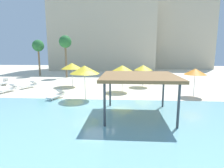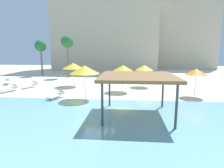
{
  "view_description": "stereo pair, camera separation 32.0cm",
  "coord_description": "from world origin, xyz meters",
  "px_view_note": "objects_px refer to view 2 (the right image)",
  "views": [
    {
      "loc": [
        1.89,
        -13.71,
        4.09
      ],
      "look_at": [
        0.84,
        2.0,
        1.3
      ],
      "focal_mm": 29.75,
      "sensor_mm": 36.0,
      "label": 1
    },
    {
      "loc": [
        2.21,
        -13.69,
        4.09
      ],
      "look_at": [
        0.84,
        2.0,
        1.3
      ],
      "focal_mm": 29.75,
      "sensor_mm": 36.0,
      "label": 2
    }
  ],
  "objects_px": {
    "beach_umbrella_yellow_3": "(123,68)",
    "palm_tree_0": "(67,43)",
    "lounge_chair_3": "(11,88)",
    "lounge_chair_0": "(7,82)",
    "shade_pavilion": "(138,77)",
    "palm_tree_1": "(41,46)",
    "beach_umbrella_yellow_1": "(73,66)",
    "beach_umbrella_yellow_2": "(85,70)",
    "lounge_chair_1": "(31,85)",
    "beach_umbrella_orange_5": "(196,72)",
    "lounge_chair_2": "(57,95)",
    "beach_umbrella_yellow_0": "(144,68)"
  },
  "relations": [
    {
      "from": "palm_tree_1",
      "to": "beach_umbrella_yellow_0",
      "type": "bearing_deg",
      "value": -27.74
    },
    {
      "from": "lounge_chair_1",
      "to": "beach_umbrella_orange_5",
      "type": "bearing_deg",
      "value": 105.9
    },
    {
      "from": "beach_umbrella_yellow_0",
      "to": "lounge_chair_3",
      "type": "relative_size",
      "value": 1.26
    },
    {
      "from": "shade_pavilion",
      "to": "palm_tree_0",
      "type": "height_order",
      "value": "palm_tree_0"
    },
    {
      "from": "beach_umbrella_yellow_3",
      "to": "lounge_chair_3",
      "type": "xyz_separation_m",
      "value": [
        -11.52,
        -1.08,
        -2.04
      ]
    },
    {
      "from": "beach_umbrella_orange_5",
      "to": "beach_umbrella_yellow_2",
      "type": "bearing_deg",
      "value": -169.18
    },
    {
      "from": "lounge_chair_1",
      "to": "lounge_chair_0",
      "type": "bearing_deg",
      "value": -89.45
    },
    {
      "from": "lounge_chair_0",
      "to": "lounge_chair_3",
      "type": "relative_size",
      "value": 0.99
    },
    {
      "from": "palm_tree_0",
      "to": "palm_tree_1",
      "type": "bearing_deg",
      "value": 161.1
    },
    {
      "from": "shade_pavilion",
      "to": "lounge_chair_1",
      "type": "height_order",
      "value": "shade_pavilion"
    },
    {
      "from": "palm_tree_0",
      "to": "shade_pavilion",
      "type": "bearing_deg",
      "value": -59.56
    },
    {
      "from": "palm_tree_1",
      "to": "beach_umbrella_yellow_1",
      "type": "bearing_deg",
      "value": -48.07
    },
    {
      "from": "beach_umbrella_yellow_3",
      "to": "palm_tree_0",
      "type": "height_order",
      "value": "palm_tree_0"
    },
    {
      "from": "lounge_chair_1",
      "to": "lounge_chair_2",
      "type": "relative_size",
      "value": 0.99
    },
    {
      "from": "beach_umbrella_yellow_1",
      "to": "beach_umbrella_yellow_0",
      "type": "bearing_deg",
      "value": 2.89
    },
    {
      "from": "lounge_chair_0",
      "to": "beach_umbrella_yellow_3",
      "type": "bearing_deg",
      "value": 53.3
    },
    {
      "from": "beach_umbrella_yellow_2",
      "to": "beach_umbrella_orange_5",
      "type": "xyz_separation_m",
      "value": [
        9.73,
        1.86,
        -0.3
      ]
    },
    {
      "from": "shade_pavilion",
      "to": "palm_tree_1",
      "type": "relative_size",
      "value": 0.77
    },
    {
      "from": "lounge_chair_3",
      "to": "lounge_chair_0",
      "type": "bearing_deg",
      "value": -126.23
    },
    {
      "from": "lounge_chair_3",
      "to": "beach_umbrella_yellow_2",
      "type": "bearing_deg",
      "value": 90.31
    },
    {
      "from": "beach_umbrella_yellow_3",
      "to": "lounge_chair_3",
      "type": "distance_m",
      "value": 11.74
    },
    {
      "from": "shade_pavilion",
      "to": "lounge_chair_2",
      "type": "relative_size",
      "value": 2.31
    },
    {
      "from": "lounge_chair_0",
      "to": "lounge_chair_3",
      "type": "bearing_deg",
      "value": 12.03
    },
    {
      "from": "lounge_chair_2",
      "to": "lounge_chair_1",
      "type": "bearing_deg",
      "value": -115.48
    },
    {
      "from": "beach_umbrella_yellow_3",
      "to": "lounge_chair_0",
      "type": "height_order",
      "value": "beach_umbrella_yellow_3"
    },
    {
      "from": "beach_umbrella_yellow_1",
      "to": "beach_umbrella_yellow_2",
      "type": "bearing_deg",
      "value": -64.92
    },
    {
      "from": "palm_tree_1",
      "to": "shade_pavilion",
      "type": "bearing_deg",
      "value": -51.11
    },
    {
      "from": "beach_umbrella_yellow_0",
      "to": "palm_tree_0",
      "type": "xyz_separation_m",
      "value": [
        -11.29,
        6.89,
        3.15
      ]
    },
    {
      "from": "beach_umbrella_yellow_0",
      "to": "palm_tree_1",
      "type": "relative_size",
      "value": 0.42
    },
    {
      "from": "lounge_chair_2",
      "to": "shade_pavilion",
      "type": "bearing_deg",
      "value": 77.83
    },
    {
      "from": "beach_umbrella_orange_5",
      "to": "lounge_chair_3",
      "type": "distance_m",
      "value": 18.24
    },
    {
      "from": "beach_umbrella_yellow_1",
      "to": "beach_umbrella_yellow_2",
      "type": "height_order",
      "value": "beach_umbrella_yellow_2"
    },
    {
      "from": "beach_umbrella_orange_5",
      "to": "palm_tree_0",
      "type": "height_order",
      "value": "palm_tree_0"
    },
    {
      "from": "lounge_chair_0",
      "to": "palm_tree_1",
      "type": "height_order",
      "value": "palm_tree_1"
    },
    {
      "from": "lounge_chair_1",
      "to": "lounge_chair_2",
      "type": "xyz_separation_m",
      "value": [
        4.83,
        -4.53,
        0.0
      ]
    },
    {
      "from": "lounge_chair_1",
      "to": "palm_tree_0",
      "type": "xyz_separation_m",
      "value": [
        1.59,
        8.63,
        5.04
      ]
    },
    {
      "from": "beach_umbrella_yellow_1",
      "to": "shade_pavilion",
      "type": "bearing_deg",
      "value": -54.2
    },
    {
      "from": "shade_pavilion",
      "to": "beach_umbrella_yellow_0",
      "type": "xyz_separation_m",
      "value": [
        1.28,
        10.16,
        -0.27
      ]
    },
    {
      "from": "palm_tree_1",
      "to": "lounge_chair_0",
      "type": "bearing_deg",
      "value": -93.63
    },
    {
      "from": "lounge_chair_2",
      "to": "palm_tree_0",
      "type": "xyz_separation_m",
      "value": [
        -3.24,
        13.16,
        5.04
      ]
    },
    {
      "from": "beach_umbrella_yellow_1",
      "to": "lounge_chair_2",
      "type": "height_order",
      "value": "beach_umbrella_yellow_1"
    },
    {
      "from": "shade_pavilion",
      "to": "beach_umbrella_yellow_2",
      "type": "distance_m",
      "value": 5.68
    },
    {
      "from": "beach_umbrella_yellow_0",
      "to": "lounge_chair_0",
      "type": "distance_m",
      "value": 17.09
    },
    {
      "from": "palm_tree_1",
      "to": "lounge_chair_3",
      "type": "bearing_deg",
      "value": -78.6
    },
    {
      "from": "lounge_chair_0",
      "to": "lounge_chair_1",
      "type": "height_order",
      "value": "same"
    },
    {
      "from": "beach_umbrella_yellow_2",
      "to": "palm_tree_0",
      "type": "distance_m",
      "value": 14.74
    },
    {
      "from": "beach_umbrella_yellow_2",
      "to": "lounge_chair_0",
      "type": "distance_m",
      "value": 13.38
    },
    {
      "from": "beach_umbrella_orange_5",
      "to": "beach_umbrella_yellow_0",
      "type": "bearing_deg",
      "value": 133.04
    },
    {
      "from": "beach_umbrella_yellow_0",
      "to": "beach_umbrella_orange_5",
      "type": "xyz_separation_m",
      "value": [
        4.22,
        -4.52,
        0.05
      ]
    },
    {
      "from": "lounge_chair_0",
      "to": "lounge_chair_2",
      "type": "relative_size",
      "value": 0.99
    }
  ]
}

